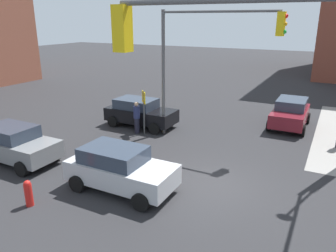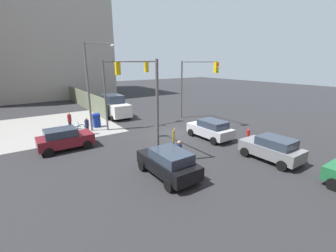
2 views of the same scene
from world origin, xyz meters
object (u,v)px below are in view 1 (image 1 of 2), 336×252
Objects in this scene: hatchback_silver at (120,168)px; traffic_signal_se_corner at (258,97)px; sedan_gray at (15,144)px; coupe_maroon at (290,113)px; sedan_black at (140,112)px; pedestrian_crossing at (137,117)px; fire_hydrant at (28,193)px; traffic_signal_nw_corner at (206,49)px.

traffic_signal_se_corner is at bearing -26.76° from hatchback_silver.
sedan_gray is 1.01× the size of coupe_maroon.
coupe_maroon is (-0.86, 13.40, -3.79)m from traffic_signal_se_corner.
sedan_black is 2.33× the size of pedestrian_crossing.
fire_hydrant is 0.23× the size of sedan_black.
pedestrian_crossing is at bearing -169.11° from traffic_signal_nw_corner.
traffic_signal_se_corner reaches higher than sedan_black.
fire_hydrant is 14.64m from coupe_maroon.
hatchback_silver is (2.07, 2.38, 0.36)m from fire_hydrant.
hatchback_silver is at bearing -112.61° from coupe_maroon.
traffic_signal_nw_corner reaches higher than sedan_black.
traffic_signal_nw_corner is 7.42m from hatchback_silver.
traffic_signal_nw_corner reaches higher than pedestrian_crossing.
sedan_gray is at bearing -132.74° from coupe_maroon.
pedestrian_crossing is (2.66, 5.71, 0.08)m from sedan_gray.
sedan_gray is (-10.85, 2.59, -3.79)m from traffic_signal_se_corner.
coupe_maroon is at bearing -1.82° from pedestrian_crossing.
sedan_gray reaches higher than fire_hydrant.
traffic_signal_nw_corner is at bearing -129.99° from coupe_maroon.
sedan_black is at bearing 98.22° from fire_hydrant.
traffic_signal_se_corner is at bearing -86.33° from coupe_maroon.
fire_hydrant is 0.53× the size of pedestrian_crossing.
sedan_black is at bearing 72.70° from sedan_gray.
fire_hydrant is 4.16m from sedan_gray.
traffic_signal_se_corner is 1.62× the size of hatchback_silver.
traffic_signal_nw_corner reaches higher than sedan_gray.
traffic_signal_nw_corner is 1.00× the size of traffic_signal_se_corner.
traffic_signal_se_corner is at bearing -82.03° from pedestrian_crossing.
sedan_black is (-8.71, 9.46, -3.79)m from traffic_signal_se_corner.
fire_hydrant is at bearing -81.78° from sedan_black.
hatchback_silver is (3.39, -6.77, -0.00)m from sedan_black.
traffic_signal_se_corner is at bearing -13.42° from sedan_gray.
traffic_signal_nw_corner is 9.77m from sedan_gray.
traffic_signal_se_corner reaches higher than pedestrian_crossing.
sedan_black is (-1.32, 9.16, 0.36)m from fire_hydrant.
sedan_gray is at bearing -134.50° from traffic_signal_nw_corner.
traffic_signal_se_corner is 13.95m from coupe_maroon.
pedestrian_crossing is at bearing 95.71° from fire_hydrant.
sedan_gray is 2.19× the size of pedestrian_crossing.
traffic_signal_nw_corner reaches higher than hatchback_silver.
traffic_signal_se_corner reaches higher than sedan_gray.
traffic_signal_se_corner is 8.48m from fire_hydrant.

